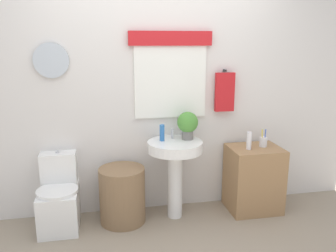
% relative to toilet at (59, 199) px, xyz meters
% --- Properties ---
extents(back_wall, '(4.40, 0.18, 2.60)m').
position_rel_toilet_xyz_m(back_wall, '(0.97, 0.27, 1.03)').
color(back_wall, silver).
rests_on(back_wall, ground_plane).
extents(toilet, '(0.38, 0.51, 0.72)m').
position_rel_toilet_xyz_m(toilet, '(0.00, 0.00, 0.00)').
color(toilet, white).
rests_on(toilet, ground_plane).
extents(laundry_hamper, '(0.45, 0.45, 0.56)m').
position_rel_toilet_xyz_m(laundry_hamper, '(0.60, -0.03, 0.00)').
color(laundry_hamper, '#846647').
rests_on(laundry_hamper, ground_plane).
extents(pedestal_sink, '(0.54, 0.54, 0.80)m').
position_rel_toilet_xyz_m(pedestal_sink, '(1.13, -0.03, 0.34)').
color(pedestal_sink, white).
rests_on(pedestal_sink, ground_plane).
extents(faucet, '(0.03, 0.03, 0.10)m').
position_rel_toilet_xyz_m(faucet, '(1.13, 0.09, 0.57)').
color(faucet, silver).
rests_on(faucet, pedestal_sink).
extents(wooden_cabinet, '(0.53, 0.44, 0.69)m').
position_rel_toilet_xyz_m(wooden_cabinet, '(1.98, -0.03, 0.07)').
color(wooden_cabinet, '#9E754C').
rests_on(wooden_cabinet, ground_plane).
extents(soap_bottle, '(0.05, 0.05, 0.16)m').
position_rel_toilet_xyz_m(soap_bottle, '(1.01, 0.02, 0.61)').
color(soap_bottle, '#2D6BB7').
rests_on(soap_bottle, pedestal_sink).
extents(potted_plant, '(0.21, 0.21, 0.28)m').
position_rel_toilet_xyz_m(potted_plant, '(1.27, 0.03, 0.68)').
color(potted_plant, slate).
rests_on(potted_plant, pedestal_sink).
extents(lotion_bottle, '(0.05, 0.05, 0.18)m').
position_rel_toilet_xyz_m(lotion_bottle, '(1.89, -0.07, 0.50)').
color(lotion_bottle, white).
rests_on(lotion_bottle, wooden_cabinet).
extents(toothbrush_cup, '(0.08, 0.08, 0.19)m').
position_rel_toilet_xyz_m(toothbrush_cup, '(2.07, -0.01, 0.46)').
color(toothbrush_cup, silver).
rests_on(toothbrush_cup, wooden_cabinet).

